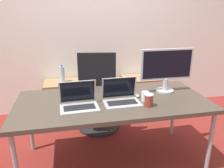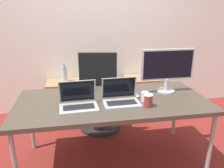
{
  "view_description": "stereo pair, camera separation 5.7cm",
  "coord_description": "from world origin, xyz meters",
  "views": [
    {
      "loc": [
        -0.41,
        -1.95,
        1.55
      ],
      "look_at": [
        0.0,
        0.04,
        0.86
      ],
      "focal_mm": 35.0,
      "sensor_mm": 36.0,
      "label": 1
    },
    {
      "loc": [
        -0.36,
        -1.96,
        1.55
      ],
      "look_at": [
        0.0,
        0.04,
        0.86
      ],
      "focal_mm": 35.0,
      "sensor_mm": 36.0,
      "label": 2
    }
  ],
  "objects": [
    {
      "name": "mouse",
      "position": [
        0.26,
        0.02,
        0.73
      ],
      "size": [
        0.04,
        0.07,
        0.03
      ],
      "color": "silver",
      "rests_on": "desk"
    },
    {
      "name": "cabinet_right",
      "position": [
        0.7,
        1.19,
        0.28
      ],
      "size": [
        0.55,
        0.43,
        0.55
      ],
      "color": "#99754C",
      "rests_on": "ground_plane"
    },
    {
      "name": "water_bottle",
      "position": [
        -0.5,
        1.19,
        0.67
      ],
      "size": [
        0.08,
        0.08,
        0.26
      ],
      "color": "silver",
      "rests_on": "cabinet_left"
    },
    {
      "name": "cabinet_left",
      "position": [
        -0.5,
        1.19,
        0.28
      ],
      "size": [
        0.55,
        0.43,
        0.55
      ],
      "color": "#99754C",
      "rests_on": "ground_plane"
    },
    {
      "name": "monitor",
      "position": [
        0.6,
        0.12,
        0.97
      ],
      "size": [
        0.57,
        0.19,
        0.47
      ],
      "color": "#B7B7BC",
      "rests_on": "desk"
    },
    {
      "name": "laptop_right",
      "position": [
        0.06,
        -0.09,
        0.76
      ],
      "size": [
        0.34,
        0.26,
        0.23
      ],
      "color": "#ADADB2",
      "rests_on": "desk"
    },
    {
      "name": "desk",
      "position": [
        0.0,
        0.0,
        0.67
      ],
      "size": [
        1.87,
        0.88,
        0.71
      ],
      "color": "#473D33",
      "rests_on": "ground_plane"
    },
    {
      "name": "ground_plane",
      "position": [
        0.0,
        0.0,
        0.0
      ],
      "size": [
        14.0,
        14.0,
        0.0
      ],
      "primitive_type": "plane",
      "color": "maroon"
    },
    {
      "name": "wall_back",
      "position": [
        0.0,
        1.44,
        1.3
      ],
      "size": [
        10.0,
        0.05,
        2.6
      ],
      "color": "white",
      "rests_on": "ground_plane"
    },
    {
      "name": "coffee_cup_brown",
      "position": [
        0.29,
        -0.22,
        0.77
      ],
      "size": [
        0.08,
        0.08,
        0.12
      ],
      "color": "maroon",
      "rests_on": "desk"
    },
    {
      "name": "office_chair",
      "position": [
        -0.06,
        0.67,
        0.42
      ],
      "size": [
        0.56,
        0.59,
        1.1
      ],
      "color": "#232326",
      "rests_on": "ground_plane"
    },
    {
      "name": "coffee_cup_white",
      "position": [
        0.3,
        -0.09,
        0.76
      ],
      "size": [
        0.07,
        0.07,
        0.09
      ],
      "color": "white",
      "rests_on": "desk"
    },
    {
      "name": "laptop_left",
      "position": [
        -0.34,
        -0.11,
        0.76
      ],
      "size": [
        0.35,
        0.27,
        0.23
      ],
      "color": "#ADADB2",
      "rests_on": "desk"
    }
  ]
}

